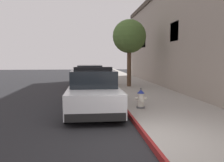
% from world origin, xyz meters
% --- Properties ---
extents(ground_plane, '(29.48, 60.00, 0.20)m').
position_xyz_m(ground_plane, '(-4.23, 10.00, -0.10)').
color(ground_plane, '#232326').
extents(sidewalk_pavement, '(3.54, 60.00, 0.15)m').
position_xyz_m(sidewalk_pavement, '(1.77, 10.00, 0.08)').
color(sidewalk_pavement, '#9E9991').
rests_on(sidewalk_pavement, ground).
extents(curb_painted_edge, '(0.08, 60.00, 0.15)m').
position_xyz_m(curb_painted_edge, '(-0.04, 10.00, 0.08)').
color(curb_painted_edge, maroon).
rests_on(curb_painted_edge, ground).
extents(storefront_building, '(5.44, 26.70, 6.84)m').
position_xyz_m(storefront_building, '(6.14, 8.13, 3.43)').
color(storefront_building, gray).
rests_on(storefront_building, ground).
extents(police_cruiser, '(1.94, 4.84, 1.68)m').
position_xyz_m(police_cruiser, '(-1.24, 3.84, 0.74)').
color(police_cruiser, white).
rests_on(police_cruiser, ground).
extents(parked_car_silver_ahead, '(1.94, 4.84, 1.56)m').
position_xyz_m(parked_car_silver_ahead, '(-1.29, 11.36, 0.74)').
color(parked_car_silver_ahead, maroon).
rests_on(parked_car_silver_ahead, ground).
extents(fire_hydrant, '(0.44, 0.40, 0.76)m').
position_xyz_m(fire_hydrant, '(0.52, 3.35, 0.50)').
color(fire_hydrant, '#4C4C51').
rests_on(fire_hydrant, sidewalk_pavement).
extents(street_tree, '(2.22, 2.22, 4.45)m').
position_xyz_m(street_tree, '(1.34, 10.47, 3.45)').
color(street_tree, brown).
rests_on(street_tree, sidewalk_pavement).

